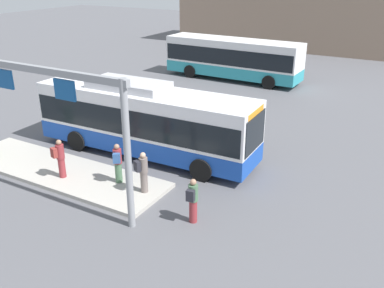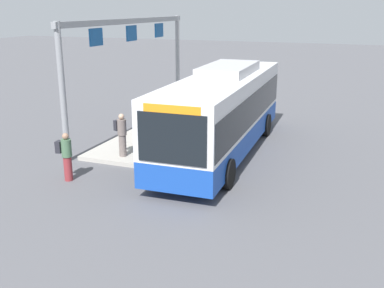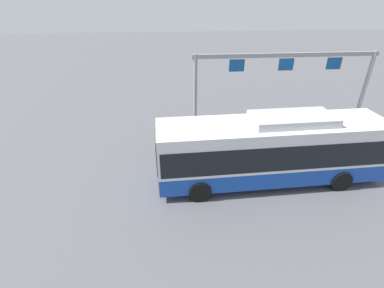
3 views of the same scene
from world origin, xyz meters
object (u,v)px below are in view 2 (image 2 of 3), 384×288
object	(u,v)px
trash_bin	(185,103)
person_waiting_mid	(122,134)
person_waiting_far	(149,112)
person_boarding	(66,155)
person_waiting_near	(141,126)
bus_main	(223,109)

from	to	relation	value
trash_bin	person_waiting_mid	bearing A→B (deg)	4.73
person_waiting_mid	trash_bin	distance (m)	8.22
person_waiting_mid	person_waiting_far	size ratio (longest dim) A/B	1.00
trash_bin	person_boarding	bearing A→B (deg)	0.00
person_waiting_far	trash_bin	size ratio (longest dim) A/B	1.86
person_boarding	person_waiting_far	bearing A→B (deg)	81.46
person_waiting_near	person_boarding	bearing A→B (deg)	-134.17
person_boarding	person_waiting_far	world-z (taller)	person_waiting_far
person_waiting_near	trash_bin	bearing A→B (deg)	64.78
bus_main	person_waiting_near	distance (m)	3.37
person_waiting_mid	person_waiting_far	bearing A→B (deg)	124.39
person_waiting_far	person_waiting_near	bearing A→B (deg)	-55.34
bus_main	person_waiting_mid	xyz separation A→B (m)	(2.24, -3.31, -0.76)
person_waiting_far	person_waiting_mid	bearing A→B (deg)	-64.30
person_waiting_far	trash_bin	xyz separation A→B (m)	(-4.50, -0.03, -0.44)
person_waiting_mid	person_waiting_far	world-z (taller)	same
person_waiting_near	person_waiting_mid	distance (m)	1.35
person_waiting_far	trash_bin	bearing A→B (deg)	106.06
person_waiting_near	person_waiting_far	size ratio (longest dim) A/B	1.00
person_boarding	person_waiting_near	distance (m)	4.00
person_waiting_far	person_boarding	bearing A→B (deg)	-74.55
bus_main	person_boarding	size ratio (longest dim) A/B	6.47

